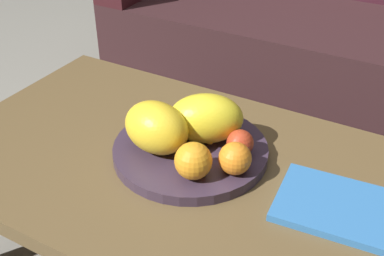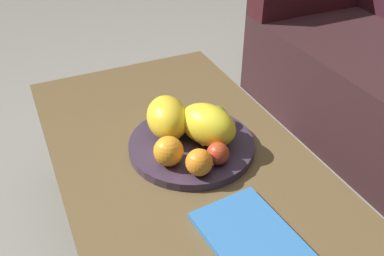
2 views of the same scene
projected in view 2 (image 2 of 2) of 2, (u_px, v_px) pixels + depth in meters
name	position (u px, v px, depth m)	size (l,w,h in m)	color
ground_plane	(182.00, 241.00, 1.41)	(8.00, 8.00, 0.00)	gray
coffee_table	(180.00, 163.00, 1.21)	(1.14, 0.67, 0.38)	brown
fruit_bowl	(192.00, 146.00, 1.19)	(0.36, 0.36, 0.03)	#392B3C
melon_large_front	(208.00, 125.00, 1.15)	(0.17, 0.11, 0.11)	yellow
melon_smaller_beside	(167.00, 118.00, 1.18)	(0.16, 0.12, 0.12)	yellow
orange_front	(199.00, 162.00, 1.06)	(0.07, 0.07, 0.07)	orange
orange_left	(169.00, 151.00, 1.09)	(0.08, 0.08, 0.08)	orange
apple_front	(217.00, 116.00, 1.23)	(0.06, 0.06, 0.06)	#7EA830
apple_left	(218.00, 153.00, 1.10)	(0.06, 0.06, 0.06)	#B0371D
banana_bunch	(208.00, 124.00, 1.21)	(0.17, 0.15, 0.06)	yellow
magazine	(251.00, 237.00, 0.93)	(0.25, 0.18, 0.02)	#3271B7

